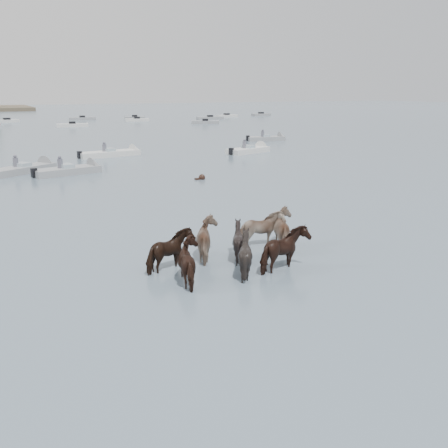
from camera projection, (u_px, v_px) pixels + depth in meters
name	position (u px, v px, depth m)	size (l,w,h in m)	color
ground	(232.00, 269.00, 16.00)	(400.00, 400.00, 0.00)	#4B5D6C
pony_herd	(239.00, 245.00, 16.58)	(6.43, 3.73, 1.59)	black
swimming_pony	(201.00, 178.00, 32.10)	(0.72, 0.44, 0.44)	black
motorboat_a	(31.00, 168.00, 35.22)	(5.26, 4.24, 1.92)	gray
motorboat_b	(77.00, 170.00, 34.46)	(5.22, 2.66, 1.92)	gray
motorboat_c	(118.00, 153.00, 43.59)	(6.05, 2.42, 1.92)	silver
motorboat_d	(253.00, 150.00, 46.08)	(5.27, 3.11, 1.92)	silver
motorboat_e	(271.00, 139.00, 56.82)	(5.03, 2.58, 1.92)	gray
distant_flotilla	(14.00, 123.00, 82.16)	(106.06, 27.25, 0.93)	silver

